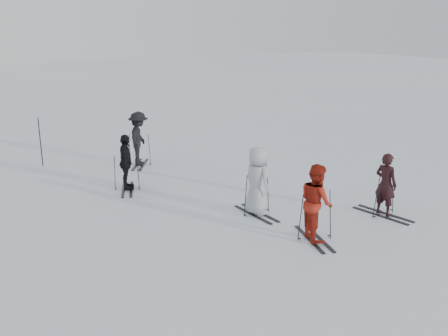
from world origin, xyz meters
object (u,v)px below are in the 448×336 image
at_px(skier_grey, 257,182).
at_px(piste_marker, 40,142).
at_px(skier_near_dark, 386,185).
at_px(skier_red, 316,203).
at_px(skier_uphill_far, 139,139).
at_px(skier_uphill_left, 126,163).

xyz_separation_m(skier_grey, piste_marker, (-4.11, 8.27, -0.05)).
relative_size(skier_grey, piste_marker, 1.05).
bearing_deg(skier_near_dark, piste_marker, 25.72).
bearing_deg(skier_grey, skier_red, -175.25).
distance_m(skier_red, skier_uphill_far, 8.68).
distance_m(skier_grey, skier_uphill_far, 6.52).
relative_size(skier_uphill_left, skier_uphill_far, 0.89).
height_order(skier_red, skier_uphill_left, skier_red).
bearing_deg(skier_grey, skier_near_dark, -124.75).
bearing_deg(skier_uphill_left, skier_uphill_far, -7.44).
bearing_deg(skier_uphill_far, skier_grey, -139.10).
bearing_deg(skier_near_dark, skier_grey, 48.66).
relative_size(skier_near_dark, skier_red, 0.92).
bearing_deg(skier_red, piste_marker, 39.84).
xyz_separation_m(skier_grey, skier_uphill_left, (-2.37, 3.91, -0.06)).
height_order(skier_red, piste_marker, skier_red).
height_order(skier_uphill_left, piste_marker, piste_marker).
xyz_separation_m(skier_near_dark, skier_red, (-2.73, -0.26, 0.08)).
relative_size(skier_near_dark, skier_uphill_left, 0.98).
bearing_deg(piste_marker, skier_red, -67.10).
distance_m(skier_grey, skier_uphill_left, 4.58).
distance_m(skier_uphill_far, piste_marker, 3.67).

